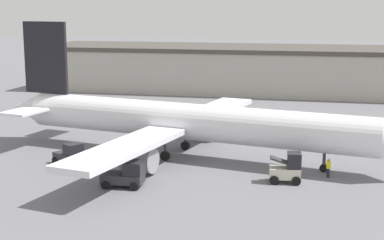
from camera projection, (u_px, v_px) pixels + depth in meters
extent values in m
plane|color=slate|center=(192.00, 157.00, 56.24)|extent=(400.00, 400.00, 0.00)
cube|color=#ADA89E|center=(240.00, 70.00, 99.76)|extent=(67.25, 17.17, 6.78)
cube|color=#47423D|center=(240.00, 48.00, 99.04)|extent=(67.25, 17.52, 0.70)
cylinder|color=white|center=(192.00, 122.00, 55.58)|extent=(34.94, 10.43, 3.45)
cone|color=white|center=(28.00, 107.00, 63.40)|extent=(4.38, 3.98, 3.28)
cube|color=white|center=(213.00, 111.00, 64.94)|extent=(6.82, 16.05, 0.50)
cube|color=white|center=(124.00, 148.00, 47.87)|extent=(6.82, 16.05, 0.50)
cylinder|color=#939399|center=(205.00, 128.00, 63.13)|extent=(3.21, 2.74, 2.21)
cylinder|color=#939399|center=(139.00, 159.00, 50.25)|extent=(3.21, 2.74, 2.21)
cube|color=black|center=(45.00, 58.00, 61.31)|extent=(5.20, 1.41, 7.47)
cube|color=white|center=(69.00, 101.00, 65.68)|extent=(3.88, 4.68, 0.24)
cube|color=white|center=(24.00, 112.00, 58.89)|extent=(3.88, 4.68, 0.24)
cylinder|color=#38383D|center=(324.00, 162.00, 51.00)|extent=(0.28, 0.28, 1.70)
cylinder|color=black|center=(324.00, 168.00, 51.10)|extent=(0.76, 0.48, 0.70)
cylinder|color=#38383D|center=(165.00, 152.00, 54.77)|extent=(0.28, 0.28, 1.70)
cylinder|color=black|center=(165.00, 156.00, 54.85)|extent=(0.95, 0.52, 0.90)
cylinder|color=#38383D|center=(185.00, 142.00, 58.79)|extent=(0.28, 0.28, 1.70)
cylinder|color=black|center=(185.00, 145.00, 58.86)|extent=(0.95, 0.52, 0.90)
cylinder|color=#1E2338|center=(328.00, 173.00, 49.45)|extent=(0.26, 0.26, 0.79)
cylinder|color=yellow|center=(329.00, 165.00, 49.31)|extent=(0.36, 0.36, 0.63)
sphere|color=tan|center=(329.00, 160.00, 49.23)|extent=(0.23, 0.23, 0.23)
cube|color=#2D2D33|center=(69.00, 157.00, 53.58)|extent=(3.26, 2.87, 0.71)
cube|color=black|center=(73.00, 149.00, 52.87)|extent=(1.83, 1.90, 1.01)
cylinder|color=black|center=(67.00, 164.00, 52.39)|extent=(0.69, 0.57, 0.64)
cylinder|color=black|center=(83.00, 161.00, 53.54)|extent=(0.69, 0.57, 0.64)
cylinder|color=black|center=(55.00, 160.00, 53.75)|extent=(0.69, 0.57, 0.64)
cylinder|color=black|center=(70.00, 157.00, 54.89)|extent=(0.69, 0.57, 0.64)
cube|color=beige|center=(285.00, 173.00, 47.98)|extent=(2.67, 1.75, 0.88)
cube|color=black|center=(294.00, 160.00, 47.69)|extent=(1.24, 1.45, 1.26)
cube|color=#333333|center=(280.00, 160.00, 47.83)|extent=(1.68, 1.20, 0.63)
cylinder|color=black|center=(296.00, 181.00, 47.23)|extent=(0.77, 0.35, 0.74)
cylinder|color=black|center=(295.00, 176.00, 48.69)|extent=(0.77, 0.35, 0.74)
cylinder|color=black|center=(274.00, 180.00, 47.44)|extent=(0.77, 0.35, 0.74)
cylinder|color=black|center=(274.00, 175.00, 48.89)|extent=(0.77, 0.35, 0.74)
cube|color=#2D2D33|center=(123.00, 178.00, 46.91)|extent=(3.36, 1.94, 0.73)
cube|color=black|center=(134.00, 168.00, 46.58)|extent=(1.51, 1.68, 1.04)
cylinder|color=black|center=(134.00, 187.00, 45.91)|extent=(0.68, 0.31, 0.67)
cylinder|color=black|center=(140.00, 180.00, 47.65)|extent=(0.68, 0.31, 0.67)
cylinder|color=black|center=(106.00, 185.00, 46.31)|extent=(0.68, 0.31, 0.67)
cylinder|color=black|center=(113.00, 178.00, 48.05)|extent=(0.68, 0.31, 0.67)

